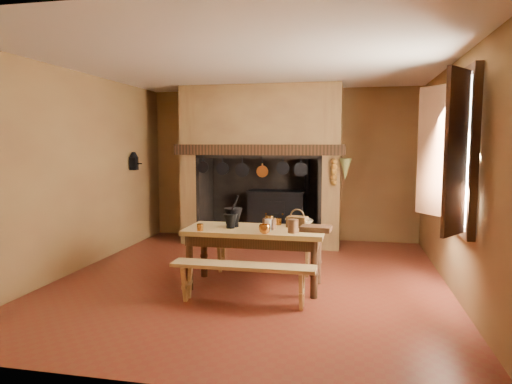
# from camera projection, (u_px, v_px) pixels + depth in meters

# --- Properties ---
(floor) EXTENTS (5.50, 5.50, 0.00)m
(floor) POSITION_uv_depth(u_px,v_px,m) (251.00, 279.00, 6.05)
(floor) COLOR #5E2116
(floor) RESTS_ON ground
(ceiling) EXTENTS (5.50, 5.50, 0.00)m
(ceiling) POSITION_uv_depth(u_px,v_px,m) (251.00, 64.00, 5.76)
(ceiling) COLOR silver
(ceiling) RESTS_ON back_wall
(back_wall) EXTENTS (5.00, 0.02, 2.80)m
(back_wall) POSITION_uv_depth(u_px,v_px,m) (282.00, 165.00, 8.58)
(back_wall) COLOR olive
(back_wall) RESTS_ON floor
(wall_left) EXTENTS (0.02, 5.50, 2.80)m
(wall_left) POSITION_uv_depth(u_px,v_px,m) (78.00, 172.00, 6.41)
(wall_left) COLOR olive
(wall_left) RESTS_ON floor
(wall_right) EXTENTS (0.02, 5.50, 2.80)m
(wall_right) POSITION_uv_depth(u_px,v_px,m) (457.00, 177.00, 5.40)
(wall_right) COLOR olive
(wall_right) RESTS_ON floor
(wall_front) EXTENTS (5.00, 0.02, 2.80)m
(wall_front) POSITION_uv_depth(u_px,v_px,m) (168.00, 199.00, 3.23)
(wall_front) COLOR olive
(wall_front) RESTS_ON floor
(chimney_breast) EXTENTS (2.95, 0.96, 2.80)m
(chimney_breast) POSITION_uv_depth(u_px,v_px,m) (262.00, 143.00, 8.17)
(chimney_breast) COLOR olive
(chimney_breast) RESTS_ON floor
(iron_range) EXTENTS (1.12, 0.55, 1.60)m
(iron_range) POSITION_uv_depth(u_px,v_px,m) (277.00, 215.00, 8.39)
(iron_range) COLOR black
(iron_range) RESTS_ON floor
(hearth_pans) EXTENTS (0.51, 0.62, 0.20)m
(hearth_pans) POSITION_uv_depth(u_px,v_px,m) (221.00, 236.00, 8.41)
(hearth_pans) COLOR #C0782C
(hearth_pans) RESTS_ON floor
(hanging_pans) EXTENTS (1.92, 0.29, 0.27)m
(hanging_pans) POSITION_uv_depth(u_px,v_px,m) (254.00, 169.00, 7.74)
(hanging_pans) COLOR black
(hanging_pans) RESTS_ON chimney_breast
(onion_string) EXTENTS (0.12, 0.10, 0.46)m
(onion_string) POSITION_uv_depth(u_px,v_px,m) (334.00, 172.00, 7.45)
(onion_string) COLOR #985D1C
(onion_string) RESTS_ON chimney_breast
(herb_bunch) EXTENTS (0.20, 0.20, 0.35)m
(herb_bunch) POSITION_uv_depth(u_px,v_px,m) (345.00, 169.00, 7.41)
(herb_bunch) COLOR brown
(herb_bunch) RESTS_ON chimney_breast
(window) EXTENTS (0.39, 1.75, 1.76)m
(window) POSITION_uv_depth(u_px,v_px,m) (452.00, 152.00, 5.01)
(window) COLOR white
(window) RESTS_ON wall_right
(wall_coffee_mill) EXTENTS (0.23, 0.16, 0.31)m
(wall_coffee_mill) POSITION_uv_depth(u_px,v_px,m) (134.00, 160.00, 7.89)
(wall_coffee_mill) COLOR black
(wall_coffee_mill) RESTS_ON wall_left
(work_table) EXTENTS (1.71, 0.76, 0.74)m
(work_table) POSITION_uv_depth(u_px,v_px,m) (255.00, 238.00, 5.68)
(work_table) COLOR tan
(work_table) RESTS_ON floor
(bench_front) EXTENTS (1.62, 0.28, 0.46)m
(bench_front) POSITION_uv_depth(u_px,v_px,m) (243.00, 274.00, 5.08)
(bench_front) COLOR tan
(bench_front) RESTS_ON floor
(bench_back) EXTENTS (1.49, 0.26, 0.42)m
(bench_back) POSITION_uv_depth(u_px,v_px,m) (264.00, 251.00, 6.28)
(bench_back) COLOR tan
(bench_back) RESTS_ON floor
(mortar_large) EXTENTS (0.24, 0.24, 0.40)m
(mortar_large) POSITION_uv_depth(u_px,v_px,m) (233.00, 216.00, 5.77)
(mortar_large) COLOR black
(mortar_large) RESTS_ON work_table
(mortar_small) EXTENTS (0.18, 0.18, 0.30)m
(mortar_small) POSITION_uv_depth(u_px,v_px,m) (230.00, 220.00, 5.67)
(mortar_small) COLOR black
(mortar_small) RESTS_ON work_table
(coffee_grinder) EXTENTS (0.19, 0.15, 0.21)m
(coffee_grinder) POSITION_uv_depth(u_px,v_px,m) (269.00, 223.00, 5.61)
(coffee_grinder) COLOR #3A1F12
(coffee_grinder) RESTS_ON work_table
(brass_mug_a) EXTENTS (0.10, 0.10, 0.09)m
(brass_mug_a) POSITION_uv_depth(u_px,v_px,m) (200.00, 227.00, 5.50)
(brass_mug_a) COLOR #C0782C
(brass_mug_a) RESTS_ON work_table
(brass_mug_b) EXTENTS (0.10, 0.10, 0.09)m
(brass_mug_b) POSITION_uv_depth(u_px,v_px,m) (279.00, 222.00, 5.91)
(brass_mug_b) COLOR #C0782C
(brass_mug_b) RESTS_ON work_table
(mixing_bowl) EXTENTS (0.45, 0.45, 0.09)m
(mixing_bowl) POSITION_uv_depth(u_px,v_px,m) (299.00, 223.00, 5.84)
(mixing_bowl) COLOR #C4B896
(mixing_bowl) RESTS_ON work_table
(stoneware_crock) EXTENTS (0.14, 0.14, 0.16)m
(stoneware_crock) POSITION_uv_depth(u_px,v_px,m) (293.00, 226.00, 5.37)
(stoneware_crock) COLOR #50311D
(stoneware_crock) RESTS_ON work_table
(glass_jar) EXTENTS (0.08, 0.08, 0.14)m
(glass_jar) POSITION_uv_depth(u_px,v_px,m) (268.00, 225.00, 5.48)
(glass_jar) COLOR beige
(glass_jar) RESTS_ON work_table
(wicker_basket) EXTENTS (0.27, 0.21, 0.23)m
(wicker_basket) POSITION_uv_depth(u_px,v_px,m) (297.00, 221.00, 5.75)
(wicker_basket) COLOR #442B14
(wicker_basket) RESTS_ON work_table
(wooden_tray) EXTENTS (0.38, 0.29, 0.06)m
(wooden_tray) POSITION_uv_depth(u_px,v_px,m) (316.00, 228.00, 5.49)
(wooden_tray) COLOR #3A1F12
(wooden_tray) RESTS_ON work_table
(brass_cup) EXTENTS (0.17, 0.17, 0.11)m
(brass_cup) POSITION_uv_depth(u_px,v_px,m) (265.00, 229.00, 5.33)
(brass_cup) COLOR #C0782C
(brass_cup) RESTS_ON work_table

